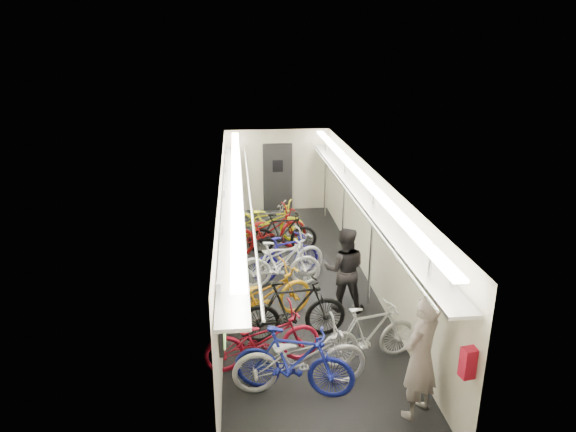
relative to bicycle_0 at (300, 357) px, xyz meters
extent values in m
plane|color=black|center=(0.37, 3.35, -0.51)|extent=(10.00, 10.00, 0.00)
plane|color=white|center=(0.37, 3.35, 1.89)|extent=(10.00, 10.00, 0.00)
plane|color=beige|center=(-1.13, 3.35, 0.69)|extent=(0.00, 10.00, 10.00)
plane|color=beige|center=(1.87, 3.35, 0.69)|extent=(0.00, 10.00, 10.00)
plane|color=beige|center=(0.37, 8.35, 0.69)|extent=(3.00, 0.00, 3.00)
plane|color=beige|center=(0.37, -1.65, 0.69)|extent=(3.00, 0.00, 3.00)
cube|color=black|center=(-1.09, 0.15, 0.74)|extent=(0.06, 1.10, 0.80)
cube|color=#97DF61|center=(-1.05, 0.15, 0.74)|extent=(0.02, 0.96, 0.66)
cube|color=black|center=(-1.09, 2.35, 0.74)|extent=(0.06, 1.10, 0.80)
cube|color=#97DF61|center=(-1.05, 2.35, 0.74)|extent=(0.02, 0.96, 0.66)
cube|color=black|center=(-1.09, 4.55, 0.74)|extent=(0.06, 1.10, 0.80)
cube|color=#97DF61|center=(-1.05, 4.55, 0.74)|extent=(0.02, 0.96, 0.66)
cube|color=black|center=(-1.09, 6.75, 0.74)|extent=(0.06, 1.10, 0.80)
cube|color=#97DF61|center=(-1.05, 6.75, 0.74)|extent=(0.02, 0.96, 0.66)
cube|color=yellow|center=(-1.08, 1.25, 0.79)|extent=(0.02, 0.22, 0.30)
cube|color=yellow|center=(-1.08, 3.45, 0.79)|extent=(0.02, 0.22, 0.30)
cube|color=yellow|center=(-1.08, 5.65, 0.79)|extent=(0.02, 0.22, 0.30)
cube|color=black|center=(0.37, 8.29, 0.49)|extent=(0.85, 0.08, 2.00)
cube|color=#999BA0|center=(-0.91, 3.35, 1.41)|extent=(0.40, 9.70, 0.05)
cube|color=#999BA0|center=(1.65, 3.35, 1.41)|extent=(0.40, 9.70, 0.05)
cylinder|color=silver|center=(-0.58, 3.35, 1.51)|extent=(0.04, 9.70, 0.04)
cylinder|color=silver|center=(1.32, 3.35, 1.51)|extent=(0.04, 9.70, 0.04)
cube|color=white|center=(-0.83, 3.35, 1.83)|extent=(0.18, 9.60, 0.04)
cube|color=white|center=(1.57, 3.35, 1.83)|extent=(0.18, 9.60, 0.04)
cylinder|color=silver|center=(1.62, -0.45, 0.69)|extent=(0.05, 0.05, 2.38)
cylinder|color=silver|center=(1.62, 2.35, 0.69)|extent=(0.05, 0.05, 2.38)
cylinder|color=silver|center=(1.62, 4.85, 0.69)|extent=(0.05, 0.05, 2.38)
cylinder|color=silver|center=(1.62, 7.35, 0.69)|extent=(0.05, 0.05, 2.38)
imported|color=#ADACB1|center=(0.00, 0.00, 0.00)|extent=(2.00, 0.81, 1.03)
imported|color=navy|center=(-0.10, -0.12, 0.01)|extent=(1.82, 0.99, 1.05)
imported|color=maroon|center=(-0.50, 0.60, -0.03)|extent=(1.91, 0.94, 0.96)
imported|color=black|center=(0.04, 1.29, 0.04)|extent=(1.89, 0.71, 1.11)
imported|color=orange|center=(-0.42, 1.92, 0.00)|extent=(2.07, 1.42, 1.03)
imported|color=white|center=(0.01, 3.28, -0.01)|extent=(1.69, 0.55, 1.00)
imported|color=silver|center=(0.02, 3.48, 0.02)|extent=(2.14, 1.41, 1.07)
imported|color=navy|center=(0.17, 3.67, -0.03)|extent=(1.66, 1.10, 0.97)
imported|color=maroon|center=(-0.15, 5.13, 0.03)|extent=(2.19, 1.40, 1.09)
imported|color=black|center=(0.22, 5.05, -0.02)|extent=(1.67, 0.53, 0.99)
imported|color=yellow|center=(-0.07, 5.97, -0.01)|extent=(2.04, 1.29, 1.01)
imported|color=#BABABC|center=(1.15, 0.52, -0.01)|extent=(1.72, 0.84, 1.00)
imported|color=slate|center=(-0.13, 6.28, -0.06)|extent=(1.84, 1.29, 0.92)
imported|color=gray|center=(1.50, -0.70, 0.37)|extent=(0.77, 0.72, 1.77)
imported|color=black|center=(1.10, 2.23, 0.30)|extent=(0.88, 0.74, 1.62)
cube|color=red|center=(1.83, -1.41, 0.77)|extent=(0.28, 0.18, 0.38)
camera|label=1|loc=(-0.81, -6.24, 4.31)|focal=32.00mm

